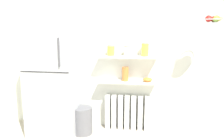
{
  "coord_description": "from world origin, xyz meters",
  "views": [
    {
      "loc": [
        0.24,
        -1.73,
        1.7
      ],
      "look_at": [
        -0.26,
        1.6,
        1.05
      ],
      "focal_mm": 37.77,
      "sensor_mm": 36.0,
      "label": 1
    }
  ],
  "objects_px": {
    "storage_jar_2": "(145,49)",
    "vase": "(125,74)",
    "radiator": "(127,112)",
    "trash_bin": "(82,120)",
    "hanging_fruit_basket": "(214,19)",
    "refrigerator": "(54,79)",
    "storage_jar_1": "(128,51)",
    "shelf_bowl": "(148,80)",
    "pet_food_bowl": "(115,140)",
    "storage_jar_0": "(111,50)"
  },
  "relations": [
    {
      "from": "pet_food_bowl",
      "to": "hanging_fruit_basket",
      "type": "relative_size",
      "value": 0.57
    },
    {
      "from": "storage_jar_0",
      "to": "storage_jar_2",
      "type": "height_order",
      "value": "storage_jar_2"
    },
    {
      "from": "pet_food_bowl",
      "to": "hanging_fruit_basket",
      "type": "bearing_deg",
      "value": 4.93
    },
    {
      "from": "radiator",
      "to": "hanging_fruit_basket",
      "type": "xyz_separation_m",
      "value": [
        1.15,
        -0.35,
        1.48
      ]
    },
    {
      "from": "storage_jar_2",
      "to": "hanging_fruit_basket",
      "type": "distance_m",
      "value": 1.03
    },
    {
      "from": "refrigerator",
      "to": "storage_jar_1",
      "type": "bearing_deg",
      "value": 11.64
    },
    {
      "from": "storage_jar_0",
      "to": "shelf_bowl",
      "type": "distance_m",
      "value": 0.73
    },
    {
      "from": "refrigerator",
      "to": "storage_jar_2",
      "type": "relative_size",
      "value": 8.13
    },
    {
      "from": "vase",
      "to": "pet_food_bowl",
      "type": "relative_size",
      "value": 1.4
    },
    {
      "from": "storage_jar_2",
      "to": "refrigerator",
      "type": "bearing_deg",
      "value": -170.54
    },
    {
      "from": "hanging_fruit_basket",
      "to": "refrigerator",
      "type": "bearing_deg",
      "value": 177.84
    },
    {
      "from": "storage_jar_1",
      "to": "pet_food_bowl",
      "type": "relative_size",
      "value": 1.0
    },
    {
      "from": "radiator",
      "to": "shelf_bowl",
      "type": "distance_m",
      "value": 0.65
    },
    {
      "from": "trash_bin",
      "to": "hanging_fruit_basket",
      "type": "distance_m",
      "value": 2.4
    },
    {
      "from": "trash_bin",
      "to": "pet_food_bowl",
      "type": "xyz_separation_m",
      "value": [
        0.55,
        -0.19,
        -0.19
      ]
    },
    {
      "from": "storage_jar_2",
      "to": "vase",
      "type": "height_order",
      "value": "storage_jar_2"
    },
    {
      "from": "storage_jar_1",
      "to": "hanging_fruit_basket",
      "type": "height_order",
      "value": "hanging_fruit_basket"
    },
    {
      "from": "storage_jar_0",
      "to": "pet_food_bowl",
      "type": "relative_size",
      "value": 1.05
    },
    {
      "from": "hanging_fruit_basket",
      "to": "storage_jar_0",
      "type": "bearing_deg",
      "value": 167.36
    },
    {
      "from": "storage_jar_1",
      "to": "vase",
      "type": "distance_m",
      "value": 0.37
    },
    {
      "from": "radiator",
      "to": "vase",
      "type": "xyz_separation_m",
      "value": [
        -0.04,
        -0.03,
        0.65
      ]
    },
    {
      "from": "shelf_bowl",
      "to": "pet_food_bowl",
      "type": "xyz_separation_m",
      "value": [
        -0.45,
        -0.43,
        -0.83
      ]
    },
    {
      "from": "refrigerator",
      "to": "storage_jar_2",
      "type": "height_order",
      "value": "refrigerator"
    },
    {
      "from": "pet_food_bowl",
      "to": "hanging_fruit_basket",
      "type": "distance_m",
      "value": 2.17
    },
    {
      "from": "vase",
      "to": "hanging_fruit_basket",
      "type": "distance_m",
      "value": 1.48
    },
    {
      "from": "radiator",
      "to": "storage_jar_2",
      "type": "distance_m",
      "value": 1.08
    },
    {
      "from": "storage_jar_0",
      "to": "hanging_fruit_basket",
      "type": "height_order",
      "value": "hanging_fruit_basket"
    },
    {
      "from": "vase",
      "to": "hanging_fruit_basket",
      "type": "relative_size",
      "value": 0.8
    },
    {
      "from": "storage_jar_2",
      "to": "pet_food_bowl",
      "type": "height_order",
      "value": "storage_jar_2"
    },
    {
      "from": "pet_food_bowl",
      "to": "storage_jar_2",
      "type": "bearing_deg",
      "value": 46.75
    },
    {
      "from": "refrigerator",
      "to": "pet_food_bowl",
      "type": "distance_m",
      "value": 1.31
    },
    {
      "from": "storage_jar_1",
      "to": "shelf_bowl",
      "type": "bearing_deg",
      "value": -0.0
    },
    {
      "from": "storage_jar_1",
      "to": "storage_jar_0",
      "type": "bearing_deg",
      "value": -180.0
    },
    {
      "from": "storage_jar_0",
      "to": "trash_bin",
      "type": "distance_m",
      "value": 1.19
    },
    {
      "from": "refrigerator",
      "to": "hanging_fruit_basket",
      "type": "distance_m",
      "value": 2.44
    },
    {
      "from": "radiator",
      "to": "trash_bin",
      "type": "height_order",
      "value": "radiator"
    },
    {
      "from": "vase",
      "to": "pet_food_bowl",
      "type": "xyz_separation_m",
      "value": [
        -0.1,
        -0.43,
        -0.91
      ]
    },
    {
      "from": "hanging_fruit_basket",
      "to": "vase",
      "type": "bearing_deg",
      "value": 165.01
    },
    {
      "from": "vase",
      "to": "storage_jar_1",
      "type": "bearing_deg",
      "value": 0.0
    },
    {
      "from": "storage_jar_1",
      "to": "trash_bin",
      "type": "xyz_separation_m",
      "value": [
        -0.68,
        -0.23,
        -1.09
      ]
    },
    {
      "from": "refrigerator",
      "to": "shelf_bowl",
      "type": "height_order",
      "value": "refrigerator"
    },
    {
      "from": "refrigerator",
      "to": "trash_bin",
      "type": "xyz_separation_m",
      "value": [
        0.44,
        -0.0,
        -0.65
      ]
    },
    {
      "from": "refrigerator",
      "to": "radiator",
      "type": "bearing_deg",
      "value": 13.1
    },
    {
      "from": "vase",
      "to": "hanging_fruit_basket",
      "type": "xyz_separation_m",
      "value": [
        1.18,
        -0.32,
        0.83
      ]
    },
    {
      "from": "radiator",
      "to": "vase",
      "type": "bearing_deg",
      "value": -139.49
    },
    {
      "from": "radiator",
      "to": "trash_bin",
      "type": "xyz_separation_m",
      "value": [
        -0.68,
        -0.26,
        -0.07
      ]
    },
    {
      "from": "storage_jar_0",
      "to": "storage_jar_1",
      "type": "height_order",
      "value": "storage_jar_0"
    },
    {
      "from": "vase",
      "to": "storage_jar_2",
      "type": "bearing_deg",
      "value": 0.0
    },
    {
      "from": "shelf_bowl",
      "to": "trash_bin",
      "type": "distance_m",
      "value": 1.21
    },
    {
      "from": "refrigerator",
      "to": "storage_jar_2",
      "type": "distance_m",
      "value": 1.48
    }
  ]
}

